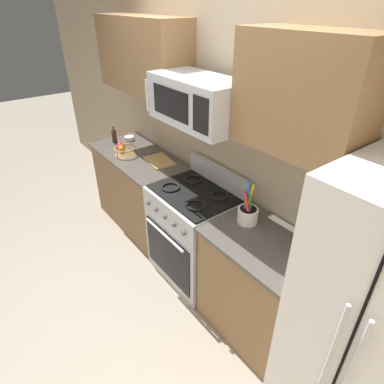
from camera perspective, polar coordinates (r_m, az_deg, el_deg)
The scene contains 16 objects.
ground_plane at distance 3.15m, azimuth -10.25°, elevation -18.70°, with size 16.00×16.00×0.00m, color gray.
wall_back at distance 2.87m, azimuth 6.43°, elevation 8.73°, with size 8.00×0.10×2.60m, color tan.
counter_left at distance 3.81m, azimuth -9.05°, elevation 0.27°, with size 1.27×0.60×0.91m.
range_oven at distance 3.08m, azimuth 0.42°, elevation -7.24°, with size 0.76×0.65×1.09m.
counter_right at distance 2.67m, azimuth 11.36°, elevation -15.92°, with size 0.82×0.60×0.91m.
refrigerator at distance 2.12m, azimuth 29.72°, elevation -19.88°, with size 0.78×0.72×1.73m.
microwave at distance 2.52m, azimuth 1.02°, elevation 15.74°, with size 0.80×0.44×0.35m.
upper_cabinets_left at distance 3.40m, azimuth -8.82°, elevation 22.60°, with size 1.26×0.34×0.68m.
upper_cabinets_right at distance 2.03m, azimuth 18.82°, elevation 15.84°, with size 0.81×0.34×0.68m.
utensil_crock at distance 2.48m, azimuth 9.75°, elevation -3.81°, with size 0.16×0.16×0.34m.
fruit_basket at distance 3.61m, azimuth -11.81°, elevation 7.17°, with size 0.24×0.24×0.11m.
apple_loose at distance 3.78m, azimuth -12.52°, elevation 7.97°, with size 0.08×0.08×0.08m, color red.
cutting_board at distance 3.41m, azimuth -5.77°, elevation 5.45°, with size 0.34×0.23×0.02m, color tan.
bottle_soy at distance 3.96m, azimuth -13.53°, elevation 9.69°, with size 0.06×0.06×0.19m.
bottle_hot_sauce at distance 2.27m, azimuth 21.49°, elevation -8.18°, with size 0.07×0.07×0.25m.
prep_bowl at distance 4.01m, azimuth -10.96°, elevation 9.31°, with size 0.12×0.12×0.04m.
Camera 1 is at (1.91, -0.78, 2.38)m, focal length 30.35 mm.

